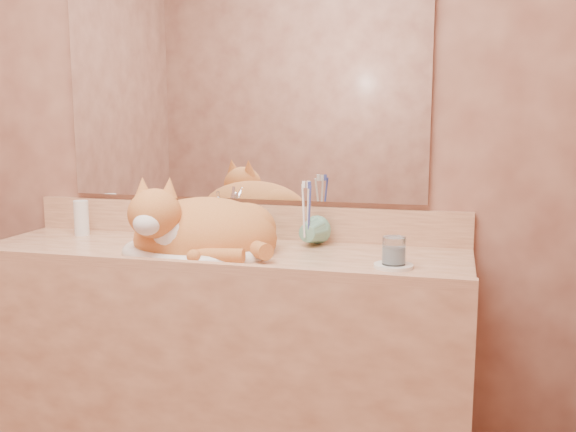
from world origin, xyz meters
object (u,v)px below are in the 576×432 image
(cat, at_px, (199,228))
(soap_dispenser, at_px, (247,221))
(vanity_counter, at_px, (217,378))
(water_glass, at_px, (394,251))
(sink_basin, at_px, (197,230))
(toothbrush_cup, at_px, (307,235))

(cat, height_order, soap_dispenser, cat)
(vanity_counter, xyz_separation_m, water_glass, (0.57, -0.06, 0.47))
(vanity_counter, xyz_separation_m, cat, (-0.04, -0.03, 0.51))
(sink_basin, distance_m, water_glass, 0.63)
(cat, relative_size, soap_dispenser, 2.50)
(sink_basin, height_order, cat, cat)
(vanity_counter, distance_m, cat, 0.51)
(vanity_counter, relative_size, toothbrush_cup, 16.40)
(water_glass, bearing_deg, cat, 176.94)
(vanity_counter, distance_m, sink_basin, 0.50)
(vanity_counter, bearing_deg, water_glass, -6.45)
(vanity_counter, relative_size, sink_basin, 3.36)
(cat, xyz_separation_m, water_glass, (0.61, -0.03, -0.03))
(cat, distance_m, soap_dispenser, 0.17)
(sink_basin, distance_m, cat, 0.02)
(vanity_counter, relative_size, cat, 3.47)
(vanity_counter, height_order, toothbrush_cup, toothbrush_cup)
(vanity_counter, relative_size, water_glass, 20.19)
(sink_basin, xyz_separation_m, toothbrush_cup, (0.32, 0.15, -0.03))
(vanity_counter, distance_m, soap_dispenser, 0.53)
(soap_dispenser, bearing_deg, vanity_counter, -149.33)
(sink_basin, bearing_deg, toothbrush_cup, 39.65)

